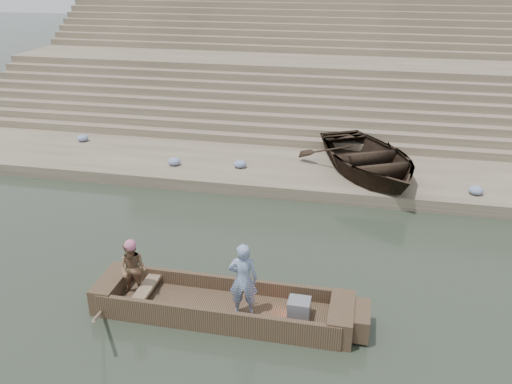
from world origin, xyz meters
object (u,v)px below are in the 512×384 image
(main_rowboat, at_px, (222,310))
(standing_man, at_px, (243,279))
(rowing_man, at_px, (133,269))
(television, at_px, (299,308))
(beached_rowboat, at_px, (368,158))

(main_rowboat, xyz_separation_m, standing_man, (0.51, -0.12, 0.94))
(main_rowboat, relative_size, rowing_man, 3.77)
(television, bearing_deg, main_rowboat, 180.00)
(main_rowboat, distance_m, standing_man, 1.07)
(standing_man, relative_size, beached_rowboat, 0.31)
(standing_man, relative_size, television, 3.60)
(standing_man, distance_m, television, 1.32)
(standing_man, xyz_separation_m, beached_rowboat, (2.38, 8.17, -0.10))
(standing_man, bearing_deg, television, 177.03)
(rowing_man, bearing_deg, standing_man, -2.92)
(standing_man, height_order, rowing_man, standing_man)
(main_rowboat, bearing_deg, standing_man, -13.77)
(television, distance_m, beached_rowboat, 8.15)
(rowing_man, distance_m, beached_rowboat, 9.41)
(standing_man, distance_m, rowing_man, 2.52)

